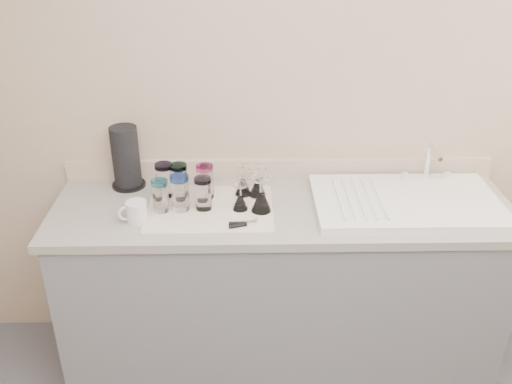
{
  "coord_description": "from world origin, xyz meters",
  "views": [
    {
      "loc": [
        -0.16,
        -1.02,
        2.14
      ],
      "look_at": [
        -0.12,
        1.15,
        1.0
      ],
      "focal_mm": 40.0,
      "sensor_mm": 36.0,
      "label": 1
    }
  ],
  "objects_px": {
    "goblet_back_left": "(243,185)",
    "white_mug": "(136,212)",
    "tumbler_cyan": "(179,180)",
    "paper_towel_roll": "(126,158)",
    "tumbler_lavender": "(203,193)",
    "sink_unit": "(406,201)",
    "tumbler_blue": "(180,193)",
    "tumbler_purple": "(205,181)",
    "goblet_front_right": "(261,200)",
    "goblet_back_right": "(258,186)",
    "goblet_front_left": "(240,201)",
    "can_opener": "(243,224)",
    "tumbler_teal": "(165,180)",
    "tumbler_magenta": "(160,196)"
  },
  "relations": [
    {
      "from": "goblet_front_right",
      "to": "white_mug",
      "type": "relative_size",
      "value": 1.2
    },
    {
      "from": "tumbler_teal",
      "to": "paper_towel_roll",
      "type": "xyz_separation_m",
      "value": [
        -0.19,
        0.12,
        0.06
      ]
    },
    {
      "from": "tumbler_purple",
      "to": "goblet_back_right",
      "type": "xyz_separation_m",
      "value": [
        0.24,
        0.01,
        -0.03
      ]
    },
    {
      "from": "sink_unit",
      "to": "can_opener",
      "type": "bearing_deg",
      "value": -166.26
    },
    {
      "from": "tumbler_teal",
      "to": "sink_unit",
      "type": "bearing_deg",
      "value": -5.11
    },
    {
      "from": "tumbler_teal",
      "to": "tumbler_lavender",
      "type": "bearing_deg",
      "value": -34.33
    },
    {
      "from": "goblet_back_left",
      "to": "white_mug",
      "type": "relative_size",
      "value": 1.03
    },
    {
      "from": "sink_unit",
      "to": "goblet_back_left",
      "type": "xyz_separation_m",
      "value": [
        -0.73,
        0.1,
        0.04
      ]
    },
    {
      "from": "paper_towel_roll",
      "to": "tumbler_purple",
      "type": "bearing_deg",
      "value": -19.74
    },
    {
      "from": "sink_unit",
      "to": "tumbler_lavender",
      "type": "relative_size",
      "value": 5.52
    },
    {
      "from": "tumbler_cyan",
      "to": "goblet_front_right",
      "type": "relative_size",
      "value": 0.97
    },
    {
      "from": "paper_towel_roll",
      "to": "tumbler_lavender",
      "type": "bearing_deg",
      "value": -32.92
    },
    {
      "from": "tumbler_cyan",
      "to": "goblet_back_right",
      "type": "distance_m",
      "value": 0.36
    },
    {
      "from": "tumbler_cyan",
      "to": "tumbler_magenta",
      "type": "bearing_deg",
      "value": -115.87
    },
    {
      "from": "goblet_front_right",
      "to": "paper_towel_roll",
      "type": "xyz_separation_m",
      "value": [
        -0.63,
        0.27,
        0.08
      ]
    },
    {
      "from": "goblet_back_left",
      "to": "goblet_front_left",
      "type": "relative_size",
      "value": 1.12
    },
    {
      "from": "goblet_back_right",
      "to": "white_mug",
      "type": "height_order",
      "value": "goblet_back_right"
    },
    {
      "from": "sink_unit",
      "to": "paper_towel_roll",
      "type": "bearing_deg",
      "value": 170.5
    },
    {
      "from": "goblet_front_left",
      "to": "white_mug",
      "type": "height_order",
      "value": "goblet_front_left"
    },
    {
      "from": "tumbler_blue",
      "to": "white_mug",
      "type": "distance_m",
      "value": 0.2
    },
    {
      "from": "goblet_back_left",
      "to": "can_opener",
      "type": "relative_size",
      "value": 1.11
    },
    {
      "from": "tumbler_purple",
      "to": "goblet_back_right",
      "type": "relative_size",
      "value": 1.11
    },
    {
      "from": "tumbler_blue",
      "to": "paper_towel_roll",
      "type": "relative_size",
      "value": 0.54
    },
    {
      "from": "tumbler_lavender",
      "to": "tumbler_blue",
      "type": "bearing_deg",
      "value": -177.13
    },
    {
      "from": "tumbler_teal",
      "to": "tumbler_blue",
      "type": "height_order",
      "value": "tumbler_blue"
    },
    {
      "from": "sink_unit",
      "to": "goblet_back_left",
      "type": "relative_size",
      "value": 5.94
    },
    {
      "from": "tumbler_cyan",
      "to": "goblet_front_right",
      "type": "xyz_separation_m",
      "value": [
        0.37,
        -0.15,
        -0.02
      ]
    },
    {
      "from": "can_opener",
      "to": "goblet_back_right",
      "type": "bearing_deg",
      "value": 76.38
    },
    {
      "from": "tumbler_blue",
      "to": "can_opener",
      "type": "distance_m",
      "value": 0.32
    },
    {
      "from": "goblet_back_left",
      "to": "can_opener",
      "type": "xyz_separation_m",
      "value": [
        0.0,
        -0.28,
        -0.04
      ]
    },
    {
      "from": "goblet_front_right",
      "to": "can_opener",
      "type": "relative_size",
      "value": 1.3
    },
    {
      "from": "tumbler_teal",
      "to": "goblet_front_left",
      "type": "height_order",
      "value": "tumbler_teal"
    },
    {
      "from": "tumbler_blue",
      "to": "goblet_back_left",
      "type": "xyz_separation_m",
      "value": [
        0.27,
        0.14,
        -0.04
      ]
    },
    {
      "from": "paper_towel_roll",
      "to": "tumbler_blue",
      "type": "bearing_deg",
      "value": -41.98
    },
    {
      "from": "tumbler_blue",
      "to": "goblet_front_right",
      "type": "xyz_separation_m",
      "value": [
        0.35,
        -0.02,
        -0.03
      ]
    },
    {
      "from": "tumbler_blue",
      "to": "goblet_front_left",
      "type": "height_order",
      "value": "tumbler_blue"
    },
    {
      "from": "goblet_front_left",
      "to": "goblet_front_right",
      "type": "relative_size",
      "value": 0.77
    },
    {
      "from": "sink_unit",
      "to": "goblet_back_right",
      "type": "height_order",
      "value": "sink_unit"
    },
    {
      "from": "tumbler_teal",
      "to": "goblet_back_right",
      "type": "distance_m",
      "value": 0.42
    },
    {
      "from": "tumbler_cyan",
      "to": "goblet_front_right",
      "type": "bearing_deg",
      "value": -21.65
    },
    {
      "from": "tumbler_lavender",
      "to": "goblet_back_left",
      "type": "xyz_separation_m",
      "value": [
        0.17,
        0.13,
        -0.03
      ]
    },
    {
      "from": "can_opener",
      "to": "tumbler_magenta",
      "type": "bearing_deg",
      "value": 159.42
    },
    {
      "from": "goblet_front_left",
      "to": "goblet_front_right",
      "type": "height_order",
      "value": "goblet_front_right"
    },
    {
      "from": "white_mug",
      "to": "can_opener",
      "type": "bearing_deg",
      "value": -7.24
    },
    {
      "from": "tumbler_cyan",
      "to": "paper_towel_roll",
      "type": "distance_m",
      "value": 0.29
    },
    {
      "from": "tumbler_purple",
      "to": "goblet_front_left",
      "type": "height_order",
      "value": "tumbler_purple"
    },
    {
      "from": "tumbler_purple",
      "to": "can_opener",
      "type": "xyz_separation_m",
      "value": [
        0.17,
        -0.26,
        -0.07
      ]
    },
    {
      "from": "tumbler_cyan",
      "to": "tumbler_purple",
      "type": "bearing_deg",
      "value": -7.64
    },
    {
      "from": "tumbler_teal",
      "to": "tumbler_purple",
      "type": "height_order",
      "value": "tumbler_teal"
    },
    {
      "from": "tumbler_magenta",
      "to": "goblet_front_left",
      "type": "distance_m",
      "value": 0.35
    }
  ]
}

